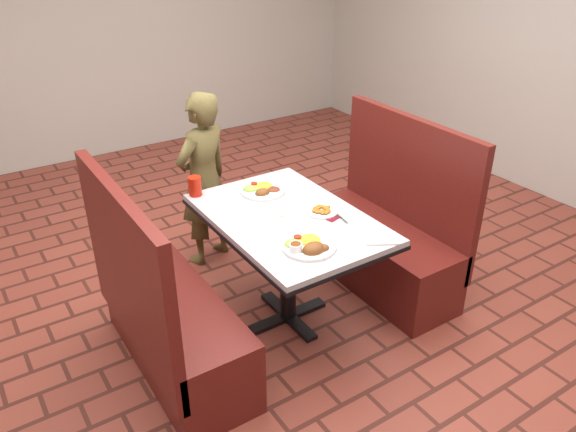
% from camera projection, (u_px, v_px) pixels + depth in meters
% --- Properties ---
extents(room, '(7.00, 7.04, 2.82)m').
position_uv_depth(room, '(288.00, 7.00, 2.74)').
color(room, brown).
rests_on(room, ground).
extents(dining_table, '(0.81, 1.21, 0.75)m').
position_uv_depth(dining_table, '(288.00, 230.00, 3.34)').
color(dining_table, '#B8BABD').
rests_on(dining_table, ground).
extents(booth_bench_left, '(0.47, 1.20, 1.17)m').
position_uv_depth(booth_bench_left, '(168.00, 320.00, 3.10)').
color(booth_bench_left, '#5E1B15').
rests_on(booth_bench_left, ground).
extents(booth_bench_right, '(0.47, 1.20, 1.17)m').
position_uv_depth(booth_bench_right, '(385.00, 240.00, 3.88)').
color(booth_bench_right, '#5E1B15').
rests_on(booth_bench_right, ground).
extents(diner_person, '(0.54, 0.44, 1.28)m').
position_uv_depth(diner_person, '(204.00, 180.00, 4.00)').
color(diner_person, brown).
rests_on(diner_person, ground).
extents(near_dinner_plate, '(0.29, 0.29, 0.09)m').
position_uv_depth(near_dinner_plate, '(308.00, 243.00, 2.95)').
color(near_dinner_plate, white).
rests_on(near_dinner_plate, dining_table).
extents(far_dinner_plate, '(0.28, 0.28, 0.07)m').
position_uv_depth(far_dinner_plate, '(262.00, 188.00, 3.57)').
color(far_dinner_plate, white).
rests_on(far_dinner_plate, dining_table).
extents(plantain_plate, '(0.19, 0.19, 0.03)m').
position_uv_depth(plantain_plate, '(322.00, 211.00, 3.33)').
color(plantain_plate, white).
rests_on(plantain_plate, dining_table).
extents(maroon_napkin, '(0.11, 0.11, 0.00)m').
position_uv_depth(maroon_napkin, '(331.00, 217.00, 3.28)').
color(maroon_napkin, maroon).
rests_on(maroon_napkin, dining_table).
extents(spoon_utensil, '(0.03, 0.14, 0.00)m').
position_uv_depth(spoon_utensil, '(341.00, 218.00, 3.26)').
color(spoon_utensil, silver).
rests_on(spoon_utensil, dining_table).
extents(red_tumbler, '(0.08, 0.08, 0.12)m').
position_uv_depth(red_tumbler, '(195.00, 186.00, 3.51)').
color(red_tumbler, '#B61C0C').
rests_on(red_tumbler, dining_table).
extents(paper_napkin, '(0.22, 0.21, 0.01)m').
position_uv_depth(paper_napkin, '(381.00, 239.00, 3.05)').
color(paper_napkin, white).
rests_on(paper_napkin, dining_table).
extents(knife_utensil, '(0.05, 0.16, 0.00)m').
position_uv_depth(knife_utensil, '(314.00, 240.00, 3.03)').
color(knife_utensil, silver).
rests_on(knife_utensil, dining_table).
extents(fork_utensil, '(0.06, 0.16, 0.00)m').
position_uv_depth(fork_utensil, '(319.00, 251.00, 2.93)').
color(fork_utensil, silver).
rests_on(fork_utensil, dining_table).
extents(lettuce_shreds, '(0.28, 0.32, 0.00)m').
position_uv_depth(lettuce_shreds, '(288.00, 210.00, 3.36)').
color(lettuce_shreds, '#9DC950').
rests_on(lettuce_shreds, dining_table).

